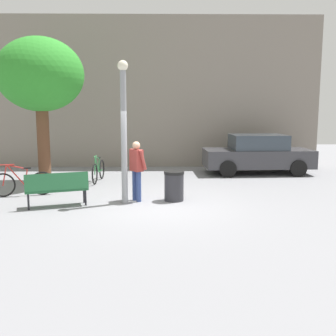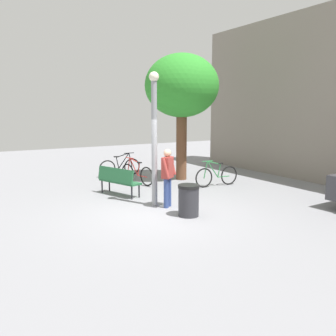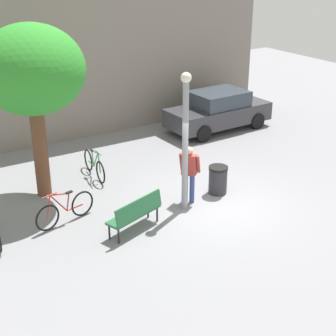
{
  "view_description": "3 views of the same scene",
  "coord_description": "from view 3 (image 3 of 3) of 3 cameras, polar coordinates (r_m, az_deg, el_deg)",
  "views": [
    {
      "loc": [
        0.22,
        -10.14,
        2.56
      ],
      "look_at": [
        0.37,
        0.28,
        0.98
      ],
      "focal_mm": 41.83,
      "sensor_mm": 36.0,
      "label": 1
    },
    {
      "loc": [
        8.2,
        -4.58,
        2.78
      ],
      "look_at": [
        -0.88,
        0.82,
        1.06
      ],
      "focal_mm": 38.73,
      "sensor_mm": 36.0,
      "label": 2
    },
    {
      "loc": [
        -7.77,
        -10.12,
        6.64
      ],
      "look_at": [
        -0.93,
        0.99,
        0.99
      ],
      "focal_mm": 54.38,
      "sensor_mm": 36.0,
      "label": 3
    }
  ],
  "objects": [
    {
      "name": "person_by_lamppost",
      "position": [
        14.13,
        2.37,
        -0.28
      ],
      "size": [
        0.53,
        0.61,
        1.67
      ],
      "color": "#334784",
      "rests_on": "ground_plane"
    },
    {
      "name": "park_bench",
      "position": [
        12.85,
        -3.61,
        -4.94
      ],
      "size": [
        1.67,
        0.96,
        0.92
      ],
      "color": "#236038",
      "rests_on": "ground_plane"
    },
    {
      "name": "parked_car_charcoal",
      "position": [
        20.21,
        5.66,
        6.43
      ],
      "size": [
        4.27,
        1.96,
        1.55
      ],
      "color": "#38383D",
      "rests_on": "ground_plane"
    },
    {
      "name": "building_facade",
      "position": [
        20.13,
        -8.69,
        13.5
      ],
      "size": [
        14.22,
        2.0,
        6.52
      ],
      "primitive_type": "cube",
      "color": "gray",
      "rests_on": "ground_plane"
    },
    {
      "name": "ground_plane",
      "position": [
        14.38,
        5.25,
        -4.18
      ],
      "size": [
        36.0,
        36.0,
        0.0
      ],
      "primitive_type": "plane",
      "color": "gray"
    },
    {
      "name": "bicycle_red",
      "position": [
        13.55,
        -11.46,
        -4.6
      ],
      "size": [
        1.76,
        0.5,
        0.97
      ],
      "color": "black",
      "rests_on": "ground_plane"
    },
    {
      "name": "plaza_tree",
      "position": [
        14.21,
        -15.01,
        10.41
      ],
      "size": [
        2.87,
        2.87,
        4.9
      ],
      "color": "brown",
      "rests_on": "ground_plane"
    },
    {
      "name": "lamppost",
      "position": [
        13.34,
        1.95,
        3.66
      ],
      "size": [
        0.28,
        0.28,
        3.81
      ],
      "color": "gray",
      "rests_on": "ground_plane"
    },
    {
      "name": "trash_bin",
      "position": [
        14.93,
        5.61,
        -1.32
      ],
      "size": [
        0.57,
        0.57,
        0.84
      ],
      "color": "#2D2D33",
      "rests_on": "ground_plane"
    },
    {
      "name": "bicycle_green",
      "position": [
        16.11,
        -8.26,
        0.31
      ],
      "size": [
        0.17,
        1.81,
        0.97
      ],
      "color": "black",
      "rests_on": "ground_plane"
    }
  ]
}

